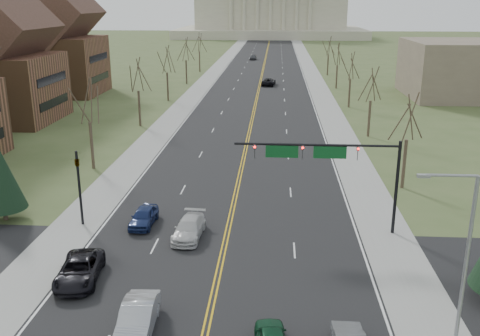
# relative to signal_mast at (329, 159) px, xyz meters

# --- Properties ---
(ground) EXTENTS (600.00, 600.00, 0.00)m
(ground) POSITION_rel_signal_mast_xyz_m (-7.45, -13.50, -5.76)
(ground) COLOR #42542A
(ground) RESTS_ON ground
(road) EXTENTS (20.00, 380.00, 0.01)m
(road) POSITION_rel_signal_mast_xyz_m (-7.45, 96.50, -5.76)
(road) COLOR black
(road) RESTS_ON ground
(cross_road) EXTENTS (120.00, 14.00, 0.01)m
(cross_road) POSITION_rel_signal_mast_xyz_m (-7.45, -7.50, -5.76)
(cross_road) COLOR black
(cross_road) RESTS_ON ground
(sidewalk_left) EXTENTS (4.00, 380.00, 0.03)m
(sidewalk_left) POSITION_rel_signal_mast_xyz_m (-19.45, 96.50, -5.75)
(sidewalk_left) COLOR gray
(sidewalk_left) RESTS_ON ground
(sidewalk_right) EXTENTS (4.00, 380.00, 0.03)m
(sidewalk_right) POSITION_rel_signal_mast_xyz_m (4.55, 96.50, -5.75)
(sidewalk_right) COLOR gray
(sidewalk_right) RESTS_ON ground
(center_line) EXTENTS (0.42, 380.00, 0.01)m
(center_line) POSITION_rel_signal_mast_xyz_m (-7.45, 96.50, -5.75)
(center_line) COLOR gold
(center_line) RESTS_ON road
(edge_line_left) EXTENTS (0.15, 380.00, 0.01)m
(edge_line_left) POSITION_rel_signal_mast_xyz_m (-17.25, 96.50, -5.75)
(edge_line_left) COLOR silver
(edge_line_left) RESTS_ON road
(edge_line_right) EXTENTS (0.15, 380.00, 0.01)m
(edge_line_right) POSITION_rel_signal_mast_xyz_m (2.35, 96.50, -5.75)
(edge_line_right) COLOR silver
(edge_line_right) RESTS_ON road
(capitol) EXTENTS (90.00, 60.00, 50.00)m
(capitol) POSITION_rel_signal_mast_xyz_m (-7.45, 236.41, 8.44)
(capitol) COLOR beige
(capitol) RESTS_ON ground
(signal_mast) EXTENTS (12.12, 0.44, 7.20)m
(signal_mast) POSITION_rel_signal_mast_xyz_m (0.00, 0.00, 0.00)
(signal_mast) COLOR black
(signal_mast) RESTS_ON ground
(signal_left) EXTENTS (0.32, 0.36, 6.00)m
(signal_left) POSITION_rel_signal_mast_xyz_m (-18.95, 0.00, -2.05)
(signal_left) COLOR black
(signal_left) RESTS_ON ground
(street_light) EXTENTS (2.90, 0.25, 9.07)m
(street_light) POSITION_rel_signal_mast_xyz_m (5.29, -13.50, -0.54)
(street_light) COLOR gray
(street_light) RESTS_ON ground
(tree_r_0) EXTENTS (3.74, 3.74, 8.50)m
(tree_r_0) POSITION_rel_signal_mast_xyz_m (8.05, 10.50, 0.79)
(tree_r_0) COLOR #3A2C22
(tree_r_0) RESTS_ON ground
(tree_l_0) EXTENTS (3.96, 3.96, 9.00)m
(tree_l_0) POSITION_rel_signal_mast_xyz_m (-22.95, 14.50, 1.18)
(tree_l_0) COLOR #3A2C22
(tree_l_0) RESTS_ON ground
(tree_r_1) EXTENTS (3.74, 3.74, 8.50)m
(tree_r_1) POSITION_rel_signal_mast_xyz_m (8.05, 30.50, 0.79)
(tree_r_1) COLOR #3A2C22
(tree_r_1) RESTS_ON ground
(tree_l_1) EXTENTS (3.96, 3.96, 9.00)m
(tree_l_1) POSITION_rel_signal_mast_xyz_m (-22.95, 34.50, 1.18)
(tree_l_1) COLOR #3A2C22
(tree_l_1) RESTS_ON ground
(tree_r_2) EXTENTS (3.74, 3.74, 8.50)m
(tree_r_2) POSITION_rel_signal_mast_xyz_m (8.05, 50.50, 0.79)
(tree_r_2) COLOR #3A2C22
(tree_r_2) RESTS_ON ground
(tree_l_2) EXTENTS (3.96, 3.96, 9.00)m
(tree_l_2) POSITION_rel_signal_mast_xyz_m (-22.95, 54.50, 1.18)
(tree_l_2) COLOR #3A2C22
(tree_l_2) RESTS_ON ground
(tree_r_3) EXTENTS (3.74, 3.74, 8.50)m
(tree_r_3) POSITION_rel_signal_mast_xyz_m (8.05, 70.50, 0.79)
(tree_r_3) COLOR #3A2C22
(tree_r_3) RESTS_ON ground
(tree_l_3) EXTENTS (3.96, 3.96, 9.00)m
(tree_l_3) POSITION_rel_signal_mast_xyz_m (-22.95, 74.50, 1.18)
(tree_l_3) COLOR #3A2C22
(tree_l_3) RESTS_ON ground
(tree_r_4) EXTENTS (3.74, 3.74, 8.50)m
(tree_r_4) POSITION_rel_signal_mast_xyz_m (8.05, 90.50, 0.79)
(tree_r_4) COLOR #3A2C22
(tree_r_4) RESTS_ON ground
(tree_l_4) EXTENTS (3.96, 3.96, 9.00)m
(tree_l_4) POSITION_rel_signal_mast_xyz_m (-22.95, 94.50, 1.18)
(tree_l_4) COLOR #3A2C22
(tree_l_4) RESTS_ON ground
(conifer_l) EXTENTS (3.64, 3.64, 6.50)m
(conifer_l) POSITION_rel_signal_mast_xyz_m (-25.45, 0.50, -2.02)
(conifer_l) COLOR #3A2C22
(conifer_l) RESTS_ON ground
(bldg_left_far) EXTENTS (17.10, 14.28, 23.25)m
(bldg_left_far) POSITION_rel_signal_mast_xyz_m (-45.44, 60.50, 3.78)
(bldg_left_far) COLOR brown
(bldg_left_far) RESTS_ON ground
(bldg_right_mass) EXTENTS (25.00, 20.00, 10.00)m
(bldg_right_mass) POSITION_rel_signal_mast_xyz_m (32.55, 62.50, -0.76)
(bldg_right_mass) COLOR #6A5A4B
(bldg_right_mass) RESTS_ON ground
(car_sb_inner_lead) EXTENTS (1.94, 4.98, 1.61)m
(car_sb_inner_lead) POSITION_rel_signal_mast_xyz_m (-11.01, -13.83, -4.94)
(car_sb_inner_lead) COLOR #A4A7AC
(car_sb_inner_lead) RESTS_ON road
(car_sb_outer_lead) EXTENTS (3.07, 5.53, 1.46)m
(car_sb_outer_lead) POSITION_rel_signal_mast_xyz_m (-16.02, -8.67, -5.02)
(car_sb_outer_lead) COLOR black
(car_sb_outer_lead) RESTS_ON road
(car_sb_inner_second) EXTENTS (2.22, 4.92, 1.40)m
(car_sb_inner_second) POSITION_rel_signal_mast_xyz_m (-10.20, -1.79, -5.05)
(car_sb_inner_second) COLOR beige
(car_sb_inner_second) RESTS_ON road
(car_sb_outer_second) EXTENTS (1.80, 4.21, 1.42)m
(car_sb_outer_second) POSITION_rel_signal_mast_xyz_m (-14.09, 0.19, -5.04)
(car_sb_outer_second) COLOR navy
(car_sb_outer_second) RESTS_ON road
(car_far_nb) EXTENTS (3.10, 5.69, 1.51)m
(car_far_nb) POSITION_rel_signal_mast_xyz_m (-5.58, 73.69, -4.99)
(car_far_nb) COLOR black
(car_far_nb) RESTS_ON road
(car_far_sb) EXTENTS (2.06, 4.46, 1.48)m
(car_far_sb) POSITION_rel_signal_mast_xyz_m (-11.08, 124.11, -5.01)
(car_far_sb) COLOR #44464B
(car_far_sb) RESTS_ON road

